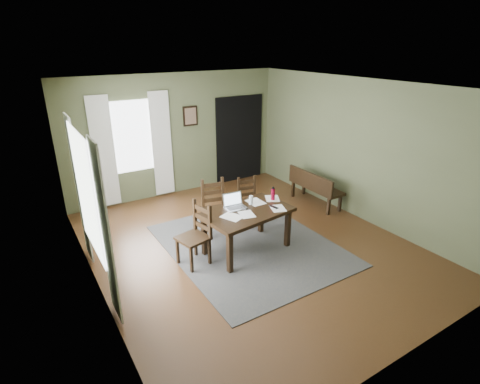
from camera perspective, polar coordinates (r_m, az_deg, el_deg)
ground at (r=6.61m, az=1.39°, el=-8.13°), size 5.00×6.00×0.01m
room_shell at (r=5.91m, az=1.55°, el=7.21°), size 5.02×6.02×2.71m
rug at (r=6.60m, az=1.39°, el=-8.05°), size 2.60×3.20×0.01m
dining_table at (r=6.16m, az=1.07°, el=-3.63°), size 1.55×1.05×0.73m
chair_end at (r=5.92m, az=-6.78°, el=-6.55°), size 0.52×0.52×1.01m
chair_back_left at (r=6.82m, az=-3.79°, el=-2.44°), size 0.52×0.52×1.01m
chair_back_right at (r=7.24m, az=1.40°, el=-1.37°), size 0.45×0.46×0.89m
bench at (r=8.17m, az=11.21°, el=1.05°), size 0.42×1.32×0.75m
laptop at (r=6.22m, az=-0.89°, el=-1.81°), size 0.37×0.30×0.24m
computer_mouse at (r=6.17m, az=0.63°, el=-2.49°), size 0.09×0.11×0.03m
tv_remote at (r=6.26m, az=5.17°, el=-2.29°), size 0.08×0.18×0.02m
drinking_glass at (r=6.33m, az=1.68°, el=-1.23°), size 0.09×0.09×0.15m
water_bottle at (r=6.52m, az=5.05°, el=-0.29°), size 0.09×0.09×0.24m
paper_a at (r=5.91m, az=-1.22°, el=-3.79°), size 0.36×0.40×0.00m
paper_b at (r=6.24m, az=5.79°, el=-2.48°), size 0.31×0.36×0.00m
paper_c at (r=6.45m, az=2.39°, el=-1.53°), size 0.25×0.32×0.00m
paper_d at (r=6.61m, az=4.93°, el=-0.97°), size 0.34×0.37×0.00m
paper_e at (r=5.99m, az=1.03°, el=-3.42°), size 0.28×0.33×0.00m
window_left at (r=5.34m, az=-22.46°, el=-0.14°), size 0.01×1.30×1.70m
window_back at (r=8.24m, az=-16.10°, el=8.10°), size 1.00×0.01×1.50m
curtain_left_near at (r=4.71m, az=-19.77°, el=-6.11°), size 0.03×0.48×2.30m
curtain_left_far at (r=6.20m, az=-23.30°, el=0.20°), size 0.03×0.48×2.30m
curtain_back_left at (r=8.13m, az=-20.03°, el=5.62°), size 0.44×0.03×2.30m
curtain_back_right at (r=8.46m, az=-11.83°, el=7.09°), size 0.44×0.03×2.30m
framed_picture at (r=8.63m, az=-7.58°, el=11.41°), size 0.34×0.03×0.44m
doorway_back at (r=9.38m, az=-0.09°, el=8.07°), size 1.30×0.03×2.10m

